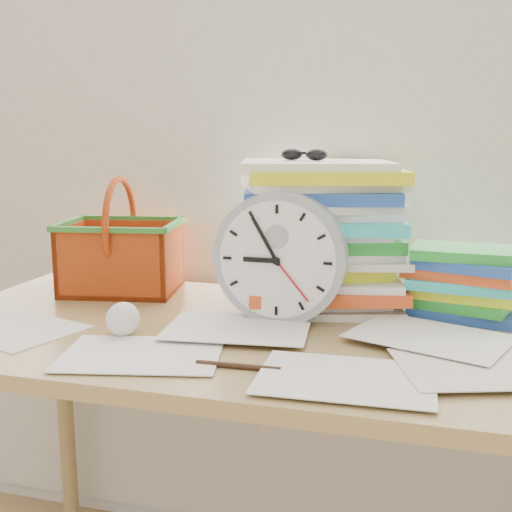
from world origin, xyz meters
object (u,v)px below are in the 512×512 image
(desk, at_px, (258,365))
(book_stack, at_px, (465,282))
(paper_stack, at_px, (318,234))
(clock, at_px, (280,258))
(basket, at_px, (121,236))

(desk, height_order, book_stack, book_stack)
(paper_stack, relative_size, clock, 1.34)
(paper_stack, relative_size, book_stack, 1.43)
(paper_stack, bearing_deg, clock, -106.78)
(desk, xyz_separation_m, clock, (0.03, 0.06, 0.21))
(book_stack, bearing_deg, paper_stack, 178.53)
(clock, bearing_deg, paper_stack, 73.22)
(paper_stack, height_order, basket, paper_stack)
(clock, xyz_separation_m, book_stack, (0.37, 0.15, -0.06))
(book_stack, height_order, basket, basket)
(desk, relative_size, clock, 5.14)
(paper_stack, height_order, book_stack, paper_stack)
(desk, distance_m, basket, 0.51)
(desk, distance_m, paper_stack, 0.33)
(desk, bearing_deg, book_stack, 27.94)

